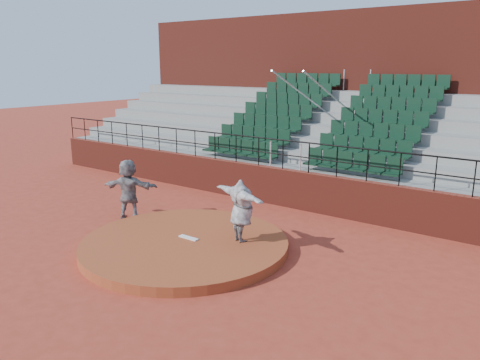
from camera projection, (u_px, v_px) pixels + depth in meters
name	position (u px, v px, depth m)	size (l,w,h in m)	color
ground	(185.00, 249.00, 12.52)	(90.00, 90.00, 0.00)	#A23624
pitchers_mound	(185.00, 244.00, 12.49)	(5.50, 5.50, 0.25)	#9A4222
pitching_rubber	(189.00, 238.00, 12.57)	(0.60, 0.15, 0.03)	white
boundary_wall	(282.00, 187.00, 16.29)	(24.00, 0.30, 1.30)	maroon
wall_railing	(283.00, 148.00, 15.96)	(24.04, 0.05, 1.03)	black
seating_deck	(329.00, 150.00, 18.96)	(24.00, 5.97, 4.63)	gray
press_box_facade	(369.00, 93.00, 21.56)	(24.00, 3.00, 7.10)	maroon
pitcher	(241.00, 211.00, 12.19)	(2.06, 0.56, 1.68)	black
fielder	(129.00, 189.00, 14.83)	(1.78, 0.57, 1.92)	black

